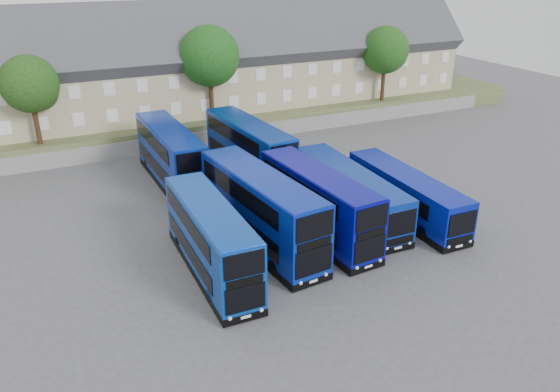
{
  "coord_description": "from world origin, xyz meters",
  "views": [
    {
      "loc": [
        -14.75,
        -24.91,
        17.12
      ],
      "look_at": [
        -0.19,
        5.42,
        2.2
      ],
      "focal_mm": 35.0,
      "sensor_mm": 36.0,
      "label": 1
    }
  ],
  "objects": [
    {
      "name": "tree_east",
      "position": [
        22.15,
        25.1,
        7.39
      ],
      "size": [
        5.12,
        5.12,
        8.16
      ],
      "color": "#382314",
      "rests_on": "earth_bank"
    },
    {
      "name": "terrace_row",
      "position": [
        3.0,
        30.0,
        6.6
      ],
      "size": [
        60.0,
        10.4,
        11.2
      ],
      "color": "tan",
      "rests_on": "earth_bank"
    },
    {
      "name": "dd_front_left",
      "position": [
        -6.4,
        1.59,
        2.09
      ],
      "size": [
        2.65,
        10.77,
        4.26
      ],
      "rotation": [
        0.0,
        0.0,
        -0.02
      ],
      "color": "#08379B",
      "rests_on": "ground"
    },
    {
      "name": "earth_bank",
      "position": [
        0.0,
        34.0,
        1.0
      ],
      "size": [
        80.0,
        20.0,
        2.0
      ],
      "primitive_type": "cube",
      "color": "#475530",
      "rests_on": "ground"
    },
    {
      "name": "dd_front_mid",
      "position": [
        -2.41,
        3.57,
        2.33
      ],
      "size": [
        3.88,
        12.12,
        4.74
      ],
      "rotation": [
        0.0,
        0.0,
        0.1
      ],
      "color": "#082299",
      "rests_on": "ground"
    },
    {
      "name": "tree_west",
      "position": [
        -13.85,
        25.1,
        7.05
      ],
      "size": [
        4.8,
        4.8,
        7.65
      ],
      "color": "#382314",
      "rests_on": "earth_bank"
    },
    {
      "name": "ground",
      "position": [
        0.0,
        0.0,
        0.0
      ],
      "size": [
        120.0,
        120.0,
        0.0
      ],
      "primitive_type": "plane",
      "color": "#4D4D52",
      "rests_on": "ground"
    },
    {
      "name": "coach_east_b",
      "position": [
        8.46,
        2.97,
        1.55
      ],
      "size": [
        2.67,
        11.6,
        3.16
      ],
      "rotation": [
        0.0,
        0.0,
        -0.02
      ],
      "color": "#081799",
      "rests_on": "ground"
    },
    {
      "name": "tree_far",
      "position": [
        28.15,
        32.1,
        7.73
      ],
      "size": [
        5.44,
        5.44,
        8.67
      ],
      "color": "#382314",
      "rests_on": "earth_bank"
    },
    {
      "name": "dd_front_right",
      "position": [
        1.46,
        3.13,
        2.16
      ],
      "size": [
        3.3,
        11.2,
        4.39
      ],
      "rotation": [
        0.0,
        0.0,
        0.07
      ],
      "color": "#070A8A",
      "rests_on": "ground"
    },
    {
      "name": "dd_rear_right",
      "position": [
        1.49,
        14.79,
        2.26
      ],
      "size": [
        3.52,
        11.76,
        4.61
      ],
      "rotation": [
        0.0,
        0.0,
        0.08
      ],
      "color": "navy",
      "rests_on": "ground"
    },
    {
      "name": "retaining_wall",
      "position": [
        0.0,
        24.0,
        0.75
      ],
      "size": [
        70.0,
        0.4,
        1.5
      ],
      "primitive_type": "cube",
      "color": "slate",
      "rests_on": "ground"
    },
    {
      "name": "coach_east_a",
      "position": [
        4.95,
        4.83,
        1.65
      ],
      "size": [
        2.98,
        12.4,
        3.37
      ],
      "rotation": [
        0.0,
        0.0,
        -0.03
      ],
      "color": "#082993",
      "rests_on": "ground"
    },
    {
      "name": "tree_mid",
      "position": [
        2.15,
        25.6,
        8.07
      ],
      "size": [
        5.76,
        5.76,
        9.18
      ],
      "color": "#382314",
      "rests_on": "earth_bank"
    },
    {
      "name": "dd_rear_left",
      "position": [
        -4.78,
        16.08,
        2.26
      ],
      "size": [
        2.84,
        11.63,
        4.61
      ],
      "rotation": [
        0.0,
        0.0,
        0.02
      ],
      "color": "#082697",
      "rests_on": "ground"
    }
  ]
}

